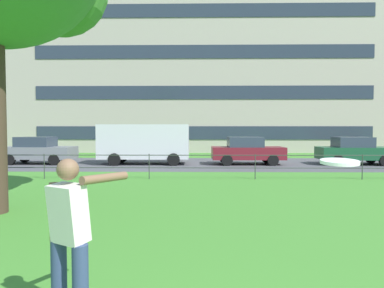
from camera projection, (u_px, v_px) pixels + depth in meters
street_strip at (201, 164)px, 20.08m from camera, size 80.00×7.81×0.01m
park_fence at (202, 162)px, 13.84m from camera, size 37.77×0.04×1.00m
person_thrower at (70, 234)px, 3.55m from camera, size 0.76×0.67×1.68m
frisbee at (340, 162)px, 2.52m from camera, size 0.29×0.29×0.04m
car_grey_far_left at (38, 150)px, 20.01m from camera, size 4.03×1.87×1.54m
panel_van_center at (145, 142)px, 19.83m from camera, size 5.02×2.14×2.24m
car_maroon_right at (247, 151)px, 19.66m from camera, size 4.03×1.88×1.54m
car_dark_green_far_right at (354, 151)px, 19.55m from camera, size 4.04×1.88×1.54m
apartment_building_background at (202, 63)px, 34.88m from camera, size 33.45×12.37×17.11m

